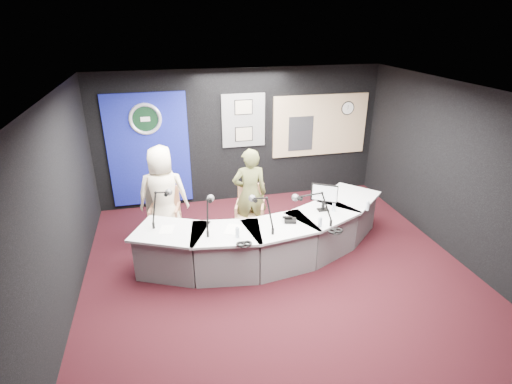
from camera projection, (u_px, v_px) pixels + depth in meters
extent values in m
plane|color=black|center=(280.00, 275.00, 6.28)|extent=(6.00, 6.00, 0.00)
cube|color=silver|center=(285.00, 95.00, 5.15)|extent=(6.00, 6.00, 0.02)
cube|color=black|center=(241.00, 137.00, 8.38)|extent=(6.00, 0.02, 2.80)
cube|color=black|center=(396.00, 350.00, 3.05)|extent=(6.00, 0.02, 2.80)
cube|color=black|center=(57.00, 216.00, 5.08)|extent=(0.02, 6.00, 2.80)
cube|color=black|center=(463.00, 176.00, 6.35)|extent=(0.02, 6.00, 2.80)
cube|color=navy|center=(149.00, 150.00, 8.02)|extent=(1.60, 0.05, 2.30)
torus|color=silver|center=(145.00, 119.00, 7.72)|extent=(0.63, 0.07, 0.63)
cylinder|color=black|center=(145.00, 119.00, 7.72)|extent=(0.48, 0.01, 0.48)
cube|color=slate|center=(244.00, 121.00, 8.22)|extent=(0.90, 0.04, 1.10)
cube|color=gray|center=(244.00, 107.00, 8.08)|extent=(0.34, 0.02, 0.27)
cube|color=gray|center=(244.00, 134.00, 8.31)|extent=(0.34, 0.02, 0.27)
cube|color=tan|center=(320.00, 125.00, 8.66)|extent=(2.12, 0.06, 1.32)
cube|color=#FDE1A0|center=(320.00, 125.00, 8.66)|extent=(2.00, 0.02, 1.20)
cube|color=black|center=(301.00, 134.00, 8.60)|extent=(0.55, 0.02, 0.75)
cylinder|color=white|center=(348.00, 108.00, 8.62)|extent=(0.28, 0.01, 0.28)
cube|color=gray|center=(160.00, 203.00, 7.24)|extent=(0.51, 0.19, 0.70)
imported|color=#F8E9C6|center=(163.00, 195.00, 6.93)|extent=(0.91, 0.64, 1.76)
imported|color=brown|center=(250.00, 194.00, 7.06)|extent=(0.64, 0.44, 1.68)
cube|color=black|center=(324.00, 193.00, 6.56)|extent=(0.40, 0.25, 0.31)
cube|color=black|center=(290.00, 220.00, 6.29)|extent=(0.21, 0.19, 0.05)
torus|color=black|center=(335.00, 231.00, 6.01)|extent=(0.22, 0.22, 0.04)
torus|color=black|center=(244.00, 244.00, 5.67)|extent=(0.20, 0.20, 0.03)
cube|color=white|center=(167.00, 229.00, 6.08)|extent=(0.25, 0.32, 0.00)
cube|color=white|center=(233.00, 229.00, 6.08)|extent=(0.35, 0.39, 0.00)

